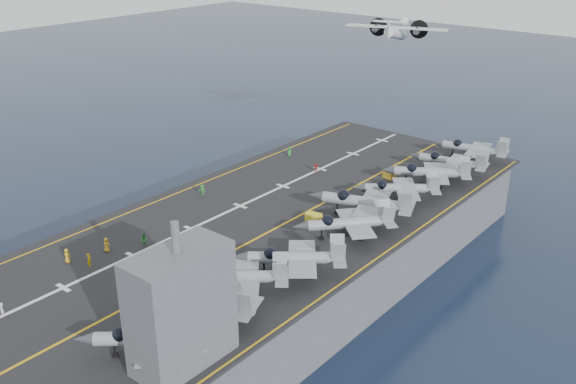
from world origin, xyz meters
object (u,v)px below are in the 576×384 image
Objects in this scene: fighter_jet_0 at (151,337)px; tow_cart_a at (155,288)px; transport_plane at (396,34)px; island_superstructure at (180,295)px.

tow_cart_a is (-8.83, 7.67, -1.65)m from fighter_jet_0.
fighter_jet_0 is 7.26× the size of tow_cart_a.
fighter_jet_0 is 86.22m from transport_plane.
fighter_jet_0 is at bearing -151.72° from island_superstructure.
fighter_jet_0 is 0.67× the size of transport_plane.
island_superstructure is 6.90× the size of tow_cart_a.
transport_plane reaches higher than tow_cart_a.
tow_cart_a is at bearing 139.05° from fighter_jet_0.
island_superstructure is 0.64× the size of transport_plane.
fighter_jet_0 is at bearing -40.95° from tow_cart_a.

